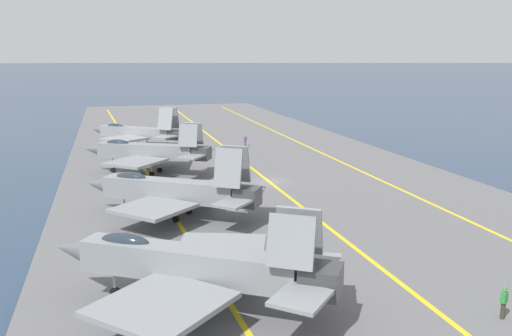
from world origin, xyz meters
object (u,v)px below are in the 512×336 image
object	(u,v)px
parked_jet_second	(173,190)
parked_jet_fourth	(138,132)
parked_jet_third	(148,152)
crew_green_vest	(504,301)
parked_jet_nearest	(193,265)
crew_purple_vest	(245,140)
crew_brown_vest	(239,171)

from	to	relation	value
parked_jet_second	parked_jet_fourth	distance (m)	35.82
parked_jet_third	crew_green_vest	distance (m)	44.11
parked_jet_second	crew_green_vest	bearing A→B (deg)	-147.46
parked_jet_nearest	parked_jet_third	bearing A→B (deg)	-0.45
parked_jet_second	crew_purple_vest	size ratio (longest dim) A/B	8.84
parked_jet_second	crew_green_vest	xyz separation A→B (m)	(-23.10, -14.74, -1.39)
crew_purple_vest	crew_brown_vest	xyz separation A→B (m)	(-21.72, 6.20, -0.01)
parked_jet_nearest	crew_purple_vest	xyz separation A→B (m)	(52.07, -16.05, -1.62)
parked_jet_second	parked_jet_third	distance (m)	18.21
crew_purple_vest	crew_green_vest	size ratio (longest dim) A/B	0.96
crew_brown_vest	crew_green_vest	xyz separation A→B (m)	(-35.80, -5.85, 0.05)
parked_jet_third	crew_green_vest	world-z (taller)	parked_jet_third
parked_jet_second	parked_jet_third	size ratio (longest dim) A/B	1.01
crew_green_vest	parked_jet_nearest	bearing A→B (deg)	70.85
parked_jet_second	crew_purple_vest	world-z (taller)	parked_jet_second
crew_purple_vest	crew_green_vest	xyz separation A→B (m)	(-57.52, 0.34, 0.04)
parked_jet_fourth	crew_purple_vest	world-z (taller)	parked_jet_fourth
parked_jet_fourth	crew_green_vest	bearing A→B (deg)	-165.19
parked_jet_nearest	parked_jet_second	size ratio (longest dim) A/B	1.03
parked_jet_second	parked_jet_fourth	world-z (taller)	parked_jet_fourth
crew_green_vest	parked_jet_third	bearing A→B (deg)	20.48
parked_jet_second	crew_brown_vest	world-z (taller)	parked_jet_second
parked_jet_fourth	parked_jet_third	bearing A→B (deg)	-179.51
parked_jet_fourth	crew_brown_vest	xyz separation A→B (m)	(-23.10, -9.72, -1.62)
parked_jet_nearest	crew_green_vest	size ratio (longest dim) A/B	8.77
parked_jet_second	crew_brown_vest	distance (m)	15.57
parked_jet_nearest	crew_purple_vest	world-z (taller)	parked_jet_nearest
parked_jet_second	crew_purple_vest	xyz separation A→B (m)	(34.43, -15.08, -1.43)
crew_brown_vest	parked_jet_fourth	bearing A→B (deg)	22.83
parked_jet_fourth	crew_purple_vest	distance (m)	16.06
parked_jet_fourth	parked_jet_second	bearing A→B (deg)	-178.65
crew_green_vest	parked_jet_second	bearing A→B (deg)	32.54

